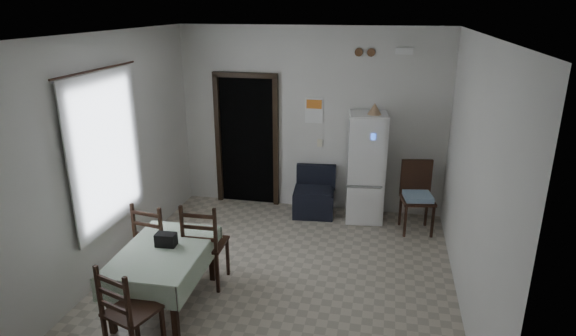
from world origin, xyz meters
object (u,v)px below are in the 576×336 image
(corner_chair, at_px, (418,198))
(dining_chair_far_left, at_px, (159,239))
(navy_seat, at_px, (314,192))
(dining_table, at_px, (165,277))
(dining_chair_far_right, at_px, (206,242))
(dining_chair_near_head, at_px, (132,309))
(fridge, at_px, (366,168))

(corner_chair, bearing_deg, dining_chair_far_left, -157.83)
(navy_seat, relative_size, corner_chair, 0.72)
(dining_table, height_order, dining_chair_far_left, dining_chair_far_left)
(dining_table, xyz_separation_m, dining_chair_far_right, (0.28, 0.52, 0.19))
(dining_chair_far_right, bearing_deg, navy_seat, -114.30)
(dining_chair_far_right, bearing_deg, dining_table, 60.46)
(dining_table, bearing_deg, dining_chair_far_right, 60.00)
(dining_chair_near_head, bearing_deg, corner_chair, -111.40)
(dining_table, height_order, dining_chair_far_right, dining_chair_far_right)
(fridge, distance_m, navy_seat, 0.92)
(corner_chair, height_order, dining_chair_far_right, dining_chair_far_right)
(dining_chair_far_right, bearing_deg, dining_chair_near_head, 79.75)
(navy_seat, height_order, dining_chair_far_left, dining_chair_far_left)
(dining_chair_near_head, bearing_deg, dining_table, -66.86)
(corner_chair, bearing_deg, dining_table, -148.31)
(fridge, bearing_deg, navy_seat, 173.44)
(navy_seat, xyz_separation_m, dining_chair_far_left, (-1.54, -2.22, 0.13))
(fridge, relative_size, navy_seat, 2.22)
(dining_chair_far_right, bearing_deg, fridge, -129.32)
(navy_seat, distance_m, dining_table, 3.01)
(fridge, height_order, dining_chair_near_head, fridge)
(fridge, relative_size, dining_chair_far_right, 1.58)
(dining_table, xyz_separation_m, dining_chair_far_left, (-0.32, 0.52, 0.17))
(fridge, distance_m, dining_table, 3.44)
(dining_table, height_order, dining_chair_near_head, dining_chair_near_head)
(navy_seat, relative_size, dining_chair_far_right, 0.71)
(dining_chair_far_right, xyz_separation_m, dining_chair_near_head, (-0.21, -1.35, -0.03))
(dining_table, bearing_deg, dining_chair_near_head, -86.96)
(fridge, height_order, dining_chair_far_left, fridge)
(fridge, relative_size, dining_chair_near_head, 1.68)
(navy_seat, height_order, corner_chair, corner_chair)
(dining_table, relative_size, dining_chair_far_right, 1.24)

